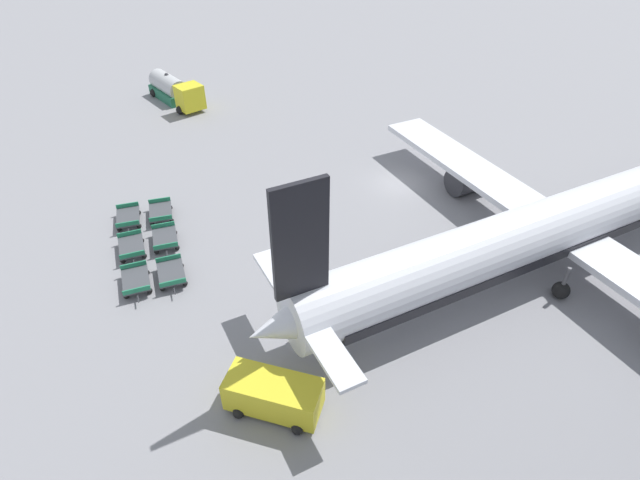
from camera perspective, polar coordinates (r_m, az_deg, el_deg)
ground_plane at (r=42.31m, az=8.84°, el=6.40°), size 500.00×500.00×0.00m
airplane at (r=36.39m, az=27.49°, el=2.21°), size 36.55×46.05×11.16m
fuel_tanker_primary at (r=59.21m, az=-16.32°, el=16.07°), size 9.06×3.99×2.88m
service_van at (r=25.25m, az=-5.35°, el=-17.17°), size 4.79×4.48×2.00m
baggage_dolly_row_near_col_a at (r=39.50m, az=-21.07°, el=2.42°), size 3.41×2.28×0.92m
baggage_dolly_row_near_col_b at (r=36.41m, az=-20.74°, el=-0.76°), size 3.41×2.13×0.92m
baggage_dolly_row_near_col_c at (r=33.53m, az=-20.30°, el=-4.38°), size 3.41×2.15×0.92m
baggage_dolly_row_mid_a_col_a at (r=39.29m, az=-17.75°, el=3.04°), size 3.41×2.31×0.92m
baggage_dolly_row_mid_a_col_b at (r=36.45m, az=-17.29°, el=0.16°), size 3.41×2.25×0.92m
baggage_dolly_row_mid_a_col_c at (r=33.37m, az=-16.64°, el=-3.68°), size 3.41×2.18×0.92m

